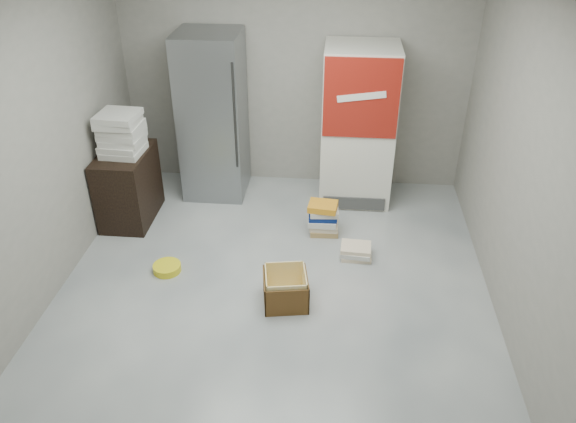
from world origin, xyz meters
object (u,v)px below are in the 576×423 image
(steel_fridge, at_px, (213,116))
(coke_cooler, at_px, (358,126))
(phonebook_stack_main, at_px, (323,218))
(cardboard_box, at_px, (286,290))
(wood_shelf, at_px, (128,186))

(steel_fridge, distance_m, coke_cooler, 1.65)
(coke_cooler, height_order, phonebook_stack_main, coke_cooler)
(cardboard_box, bearing_deg, coke_cooler, 63.05)
(coke_cooler, bearing_deg, cardboard_box, -107.27)
(coke_cooler, height_order, wood_shelf, coke_cooler)
(wood_shelf, bearing_deg, phonebook_stack_main, -3.03)
(phonebook_stack_main, bearing_deg, coke_cooler, 73.09)
(steel_fridge, bearing_deg, coke_cooler, -0.18)
(phonebook_stack_main, bearing_deg, cardboard_box, -99.46)
(wood_shelf, distance_m, phonebook_stack_main, 2.16)
(coke_cooler, bearing_deg, steel_fridge, 179.82)
(wood_shelf, bearing_deg, steel_fridge, 41.31)
(wood_shelf, distance_m, cardboard_box, 2.27)
(steel_fridge, distance_m, phonebook_stack_main, 1.74)
(wood_shelf, xyz_separation_m, cardboard_box, (1.86, -1.28, -0.27))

